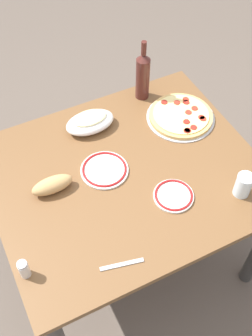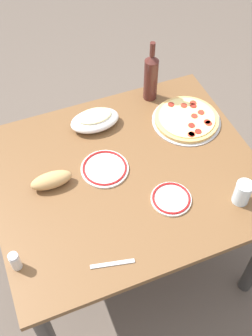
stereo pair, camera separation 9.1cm
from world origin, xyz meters
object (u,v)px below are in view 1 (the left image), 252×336
(baked_pasta_dish, at_px, (90,121))
(side_plate_far, at_px, (174,195))
(dining_table, at_px, (126,188))
(spice_shaker, at_px, (24,269))
(side_plate_near, at_px, (104,170))
(bread_loaf, at_px, (52,185))
(pepperoni_pizza, at_px, (181,116))
(water_glass, at_px, (243,185))
(wine_bottle, at_px, (143,75))

(baked_pasta_dish, relative_size, side_plate_far, 1.39)
(dining_table, distance_m, spice_shaker, 0.63)
(side_plate_near, distance_m, bread_loaf, 0.24)
(baked_pasta_dish, height_order, side_plate_far, baked_pasta_dish)
(side_plate_far, height_order, spice_shaker, spice_shaker)
(pepperoni_pizza, height_order, side_plate_near, pepperoni_pizza)
(water_glass, relative_size, bread_loaf, 0.61)
(wine_bottle, distance_m, side_plate_far, 0.66)
(water_glass, height_order, side_plate_near, water_glass)
(pepperoni_pizza, distance_m, side_plate_near, 0.50)
(spice_shaker, bearing_deg, dining_table, 25.83)
(dining_table, distance_m, baked_pasta_dish, 0.37)
(baked_pasta_dish, height_order, water_glass, water_glass)
(dining_table, relative_size, spice_shaker, 13.62)
(pepperoni_pizza, xyz_separation_m, spice_shaker, (-0.94, -0.45, 0.03))
(dining_table, height_order, baked_pasta_dish, baked_pasta_dish)
(spice_shaker, bearing_deg, water_glass, -3.22)
(pepperoni_pizza, xyz_separation_m, bread_loaf, (-0.72, -0.13, 0.02))
(pepperoni_pizza, relative_size, spice_shaker, 3.89)
(wine_bottle, distance_m, spice_shaker, 1.09)
(dining_table, xyz_separation_m, baked_pasta_dish, (-0.03, 0.32, 0.16))
(side_plate_far, bearing_deg, dining_table, 120.35)
(side_plate_near, distance_m, spice_shaker, 0.56)
(pepperoni_pizza, height_order, spice_shaker, spice_shaker)
(wine_bottle, relative_size, side_plate_near, 1.53)
(side_plate_near, xyz_separation_m, side_plate_far, (0.20, -0.26, 0.00))
(pepperoni_pizza, relative_size, side_plate_far, 1.95)
(water_glass, relative_size, spice_shaker, 1.28)
(baked_pasta_dish, xyz_separation_m, side_plate_far, (0.15, -0.53, -0.03))
(water_glass, relative_size, side_plate_near, 0.52)
(wine_bottle, distance_m, water_glass, 0.74)
(wine_bottle, height_order, spice_shaker, wine_bottle)
(water_glass, xyz_separation_m, side_plate_near, (-0.47, 0.37, -0.05))
(side_plate_near, height_order, spice_shaker, spice_shaker)
(bread_loaf, relative_size, spice_shaker, 2.09)
(dining_table, bearing_deg, pepperoni_pizza, 25.10)
(dining_table, relative_size, baked_pasta_dish, 4.94)
(baked_pasta_dish, bearing_deg, pepperoni_pizza, -18.18)
(water_glass, height_order, bread_loaf, water_glass)
(spice_shaker, bearing_deg, bread_loaf, 54.72)
(side_plate_far, bearing_deg, water_glass, -22.33)
(side_plate_near, bearing_deg, pepperoni_pizza, 15.82)
(pepperoni_pizza, bearing_deg, baked_pasta_dish, 161.82)
(bread_loaf, bearing_deg, side_plate_far, -30.46)
(baked_pasta_dish, bearing_deg, wine_bottle, 15.15)
(bread_loaf, bearing_deg, baked_pasta_dish, 42.97)
(dining_table, distance_m, bread_loaf, 0.36)
(water_glass, bearing_deg, bread_loaf, 152.46)
(water_glass, distance_m, bread_loaf, 0.80)
(baked_pasta_dish, relative_size, side_plate_near, 1.12)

